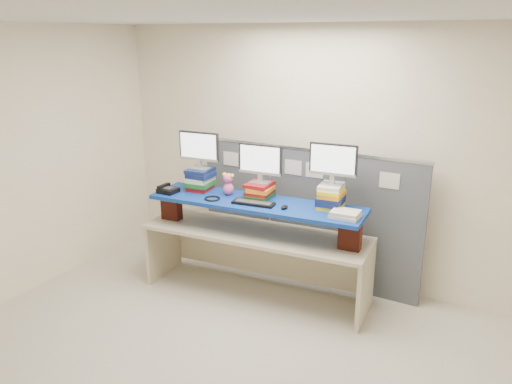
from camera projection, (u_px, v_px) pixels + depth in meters
The scene contains 18 objects.
room at pixel (214, 207), 3.86m from camera, with size 5.00×4.00×2.80m.
cubicle_partition at pixel (305, 215), 5.52m from camera, with size 2.60×0.06×1.53m.
desk at pixel (256, 244), 5.23m from camera, with size 2.43×0.91×0.72m.
brick_pier_left at pixel (172, 207), 5.49m from camera, with size 0.21×0.11×0.29m, color maroon.
brick_pier_right at pixel (350, 235), 4.71m from camera, with size 0.21×0.11×0.29m, color maroon.
blue_board at pixel (256, 203), 5.10m from camera, with size 2.24×0.56×0.04m, color navy.
book_stack_left at pixel (200, 179), 5.44m from camera, with size 0.29×0.33×0.24m.
book_stack_center at pixel (260, 191), 5.17m from camera, with size 0.28×0.32×0.16m.
book_stack_right at pixel (331, 197), 4.86m from camera, with size 0.29×0.33×0.24m.
monitor_left at pixel (199, 148), 5.33m from camera, with size 0.47×0.15×0.41m.
monitor_center at pixel (260, 161), 5.08m from camera, with size 0.47×0.15×0.41m.
monitor_right at pixel (333, 162), 4.76m from camera, with size 0.47×0.15×0.41m.
keyboard at pixel (253, 203), 5.00m from camera, with size 0.44×0.20×0.03m.
mouse at pixel (284, 207), 4.87m from camera, with size 0.06×0.10×0.03m, color black.
desk_phone at pixel (168, 190), 5.37m from camera, with size 0.20×0.18×0.08m.
headset at pixel (212, 198), 5.15m from camera, with size 0.16×0.16×0.02m, color black.
plush_toy at pixel (228, 184), 5.26m from camera, with size 0.14×0.11×0.24m.
binder_stack at pixel (345, 214), 4.63m from camera, with size 0.28×0.23×0.06m.
Camera 1 is at (2.08, -3.01, 2.66)m, focal length 35.00 mm.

